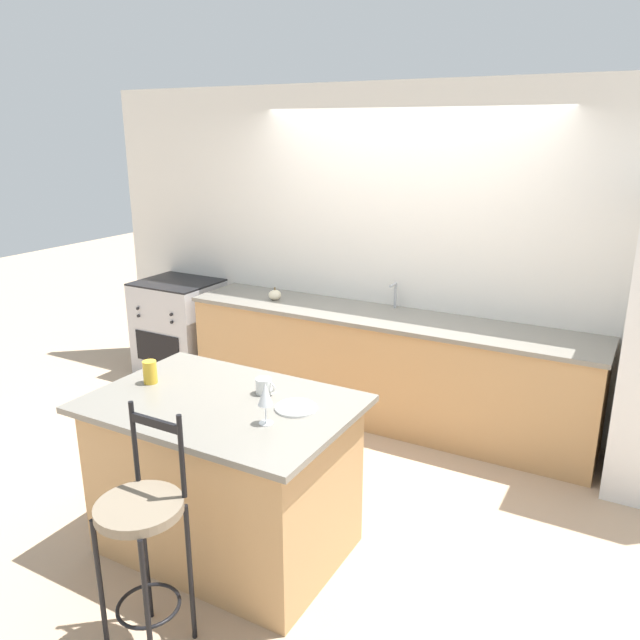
% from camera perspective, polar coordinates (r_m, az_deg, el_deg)
% --- Properties ---
extents(ground_plane, '(18.00, 18.00, 0.00)m').
position_cam_1_polar(ground_plane, '(5.07, 3.87, -10.44)').
color(ground_plane, tan).
extents(wall_back, '(6.00, 0.07, 2.70)m').
position_cam_1_polar(wall_back, '(5.24, 7.48, 6.07)').
color(wall_back, silver).
rests_on(wall_back, ground_plane).
extents(back_counter, '(3.42, 0.69, 0.91)m').
position_cam_1_polar(back_counter, '(5.20, 5.76, -4.26)').
color(back_counter, tan).
rests_on(back_counter, ground_plane).
extents(sink_faucet, '(0.02, 0.13, 0.22)m').
position_cam_1_polar(sink_faucet, '(5.20, 6.84, 2.53)').
color(sink_faucet, '#ADAFB5').
rests_on(sink_faucet, back_counter).
extents(kitchen_island, '(1.44, 0.98, 0.92)m').
position_cam_1_polar(kitchen_island, '(3.67, -8.68, -13.83)').
color(kitchen_island, tan).
rests_on(kitchen_island, ground_plane).
extents(oven_range, '(0.74, 0.67, 0.93)m').
position_cam_1_polar(oven_range, '(6.29, -12.67, -0.65)').
color(oven_range, '#B7B7BC').
rests_on(oven_range, ground_plane).
extents(bar_stool_near, '(0.39, 0.39, 1.17)m').
position_cam_1_polar(bar_stool_near, '(3.03, -15.89, -18.04)').
color(bar_stool_near, black).
rests_on(bar_stool_near, ground_plane).
extents(dinner_plate, '(0.22, 0.22, 0.02)m').
position_cam_1_polar(dinner_plate, '(3.33, -2.22, -7.99)').
color(dinner_plate, white).
rests_on(dinner_plate, kitchen_island).
extents(wine_glass, '(0.08, 0.08, 0.22)m').
position_cam_1_polar(wine_glass, '(3.12, -5.03, -6.86)').
color(wine_glass, white).
rests_on(wine_glass, kitchen_island).
extents(coffee_mug, '(0.12, 0.09, 0.09)m').
position_cam_1_polar(coffee_mug, '(3.51, -5.13, -6.04)').
color(coffee_mug, white).
rests_on(coffee_mug, kitchen_island).
extents(tumbler_cup, '(0.08, 0.08, 0.13)m').
position_cam_1_polar(tumbler_cup, '(3.76, -15.28, -4.61)').
color(tumbler_cup, gold).
rests_on(tumbler_cup, kitchen_island).
extents(pumpkin_decoration, '(0.11, 0.11, 0.11)m').
position_cam_1_polar(pumpkin_decoration, '(5.46, -4.15, 2.31)').
color(pumpkin_decoration, beige).
rests_on(pumpkin_decoration, back_counter).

